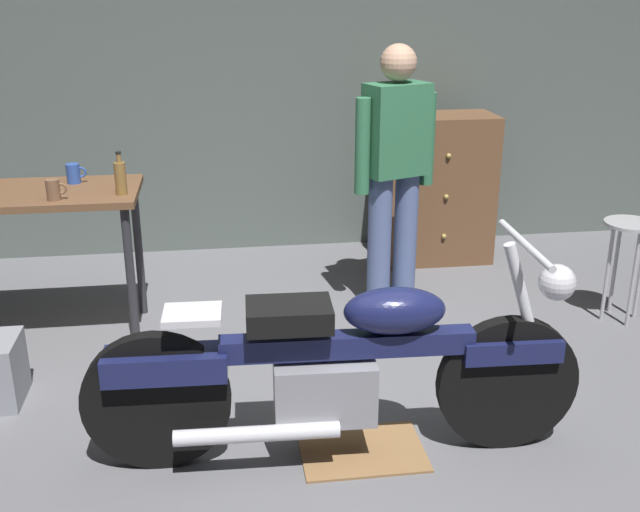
% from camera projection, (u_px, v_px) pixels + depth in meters
% --- Properties ---
extents(ground_plane, '(12.00, 12.00, 0.00)m').
position_uv_depth(ground_plane, '(345.00, 436.00, 3.56)').
color(ground_plane, slate).
extents(back_wall, '(8.00, 0.12, 3.10)m').
position_uv_depth(back_wall, '(284.00, 47.00, 5.63)').
color(back_wall, '#56605B').
rests_on(back_wall, ground_plane).
extents(workbench, '(1.30, 0.64, 0.90)m').
position_uv_depth(workbench, '(24.00, 210.00, 4.30)').
color(workbench, brown).
rests_on(workbench, ground_plane).
extents(motorcycle, '(2.19, 0.60, 1.00)m').
position_uv_depth(motorcycle, '(340.00, 366.00, 3.27)').
color(motorcycle, black).
rests_on(motorcycle, ground_plane).
extents(person_standing, '(0.54, 0.34, 1.67)m').
position_uv_depth(person_standing, '(395.00, 167.00, 4.69)').
color(person_standing, slate).
rests_on(person_standing, ground_plane).
extents(shop_stool, '(0.32, 0.32, 0.64)m').
position_uv_depth(shop_stool, '(628.00, 244.00, 4.63)').
color(shop_stool, '#B2B2B7').
rests_on(shop_stool, ground_plane).
extents(wooden_dresser, '(0.80, 0.47, 1.10)m').
position_uv_depth(wooden_dresser, '(437.00, 189.00, 5.66)').
color(wooden_dresser, brown).
rests_on(wooden_dresser, ground_plane).
extents(drip_tray, '(0.56, 0.40, 0.01)m').
position_uv_depth(drip_tray, '(362.00, 450.00, 3.44)').
color(drip_tray, olive).
rests_on(drip_tray, ground_plane).
extents(mug_brown_stoneware, '(0.11, 0.07, 0.11)m').
position_uv_depth(mug_brown_stoneware, '(54.00, 190.00, 4.07)').
color(mug_brown_stoneware, brown).
rests_on(mug_brown_stoneware, workbench).
extents(mug_blue_enamel, '(0.12, 0.08, 0.11)m').
position_uv_depth(mug_blue_enamel, '(74.00, 173.00, 4.41)').
color(mug_blue_enamel, '#2D51AD').
rests_on(mug_blue_enamel, workbench).
extents(bottle, '(0.06, 0.06, 0.24)m').
position_uv_depth(bottle, '(120.00, 177.00, 4.16)').
color(bottle, olive).
rests_on(bottle, workbench).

